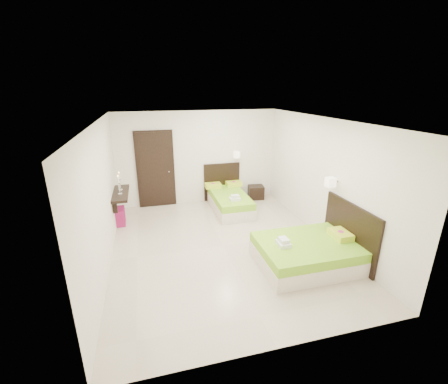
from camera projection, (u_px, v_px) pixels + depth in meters
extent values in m
plane|color=#C1B2A0|center=(223.00, 246.00, 6.35)|extent=(5.50, 5.50, 0.00)
cube|color=beige|center=(230.00, 205.00, 8.17)|extent=(0.89, 1.77, 0.28)
cube|color=#6CB11C|center=(230.00, 197.00, 8.09)|extent=(0.88, 1.75, 0.18)
cube|color=black|center=(222.00, 182.00, 8.82)|extent=(1.06, 0.05, 1.11)
cube|color=#C6DD28|center=(213.00, 185.00, 8.58)|extent=(0.44, 0.30, 0.12)
cylinder|color=#C82F7D|center=(213.00, 183.00, 8.55)|extent=(0.11, 0.11, 0.00)
cube|color=#C6DD28|center=(234.00, 184.00, 8.73)|extent=(0.44, 0.30, 0.12)
cylinder|color=#C82F7D|center=(234.00, 182.00, 8.71)|extent=(0.11, 0.11, 0.00)
cube|color=white|center=(235.00, 199.00, 7.61)|extent=(0.27, 0.19, 0.07)
cube|color=white|center=(235.00, 196.00, 7.59)|extent=(0.20, 0.15, 0.07)
cube|color=beige|center=(236.00, 155.00, 8.50)|extent=(0.16, 0.16, 0.18)
cylinder|color=#2D2116|center=(236.00, 154.00, 8.58)|extent=(0.03, 0.16, 0.03)
cube|color=beige|center=(306.00, 257.00, 5.65)|extent=(1.81, 1.36, 0.29)
cube|color=#6CB11C|center=(307.00, 246.00, 5.57)|extent=(1.80, 1.35, 0.18)
cube|color=black|center=(349.00, 232.00, 5.72)|extent=(0.05, 1.54, 1.13)
cube|color=#C6DD28|center=(340.00, 235.00, 5.68)|extent=(0.31, 0.45, 0.13)
cylinder|color=#C82F7D|center=(341.00, 231.00, 5.66)|extent=(0.11, 0.11, 0.00)
cube|color=white|center=(283.00, 244.00, 5.40)|extent=(0.20, 0.27, 0.07)
cube|color=white|center=(284.00, 240.00, 5.38)|extent=(0.15, 0.20, 0.07)
cube|color=beige|center=(330.00, 182.00, 5.93)|extent=(0.16, 0.16, 0.18)
cylinder|color=#2D2116|center=(334.00, 182.00, 5.95)|extent=(0.16, 0.03, 0.03)
cube|color=black|center=(256.00, 192.00, 9.01)|extent=(0.50, 0.46, 0.39)
cube|color=#871249|center=(116.00, 217.00, 7.27)|extent=(0.43, 0.43, 0.42)
cube|color=black|center=(156.00, 170.00, 8.19)|extent=(1.02, 0.06, 2.14)
cube|color=black|center=(156.00, 170.00, 8.16)|extent=(0.88, 0.04, 2.06)
cylinder|color=silver|center=(169.00, 171.00, 8.23)|extent=(0.03, 0.10, 0.03)
cube|color=black|center=(121.00, 193.00, 7.04)|extent=(0.35, 1.20, 0.06)
cube|color=black|center=(115.00, 207.00, 6.65)|extent=(0.10, 0.04, 0.30)
cube|color=black|center=(118.00, 194.00, 7.47)|extent=(0.10, 0.04, 0.30)
cylinder|color=silver|center=(120.00, 194.00, 6.89)|extent=(0.10, 0.10, 0.02)
cylinder|color=silver|center=(119.00, 189.00, 6.85)|extent=(0.02, 0.02, 0.22)
cone|color=silver|center=(119.00, 184.00, 6.81)|extent=(0.07, 0.07, 0.04)
cylinder|color=white|center=(118.00, 180.00, 6.78)|extent=(0.02, 0.02, 0.15)
sphere|color=#FFB23F|center=(118.00, 176.00, 6.75)|extent=(0.02, 0.02, 0.02)
cylinder|color=silver|center=(121.00, 190.00, 7.16)|extent=(0.10, 0.10, 0.02)
cylinder|color=silver|center=(120.00, 185.00, 7.12)|extent=(0.02, 0.02, 0.22)
cone|color=silver|center=(120.00, 180.00, 7.08)|extent=(0.07, 0.07, 0.04)
cylinder|color=white|center=(119.00, 176.00, 7.05)|extent=(0.02, 0.02, 0.15)
sphere|color=#FFB23F|center=(119.00, 172.00, 7.02)|extent=(0.02, 0.02, 0.02)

